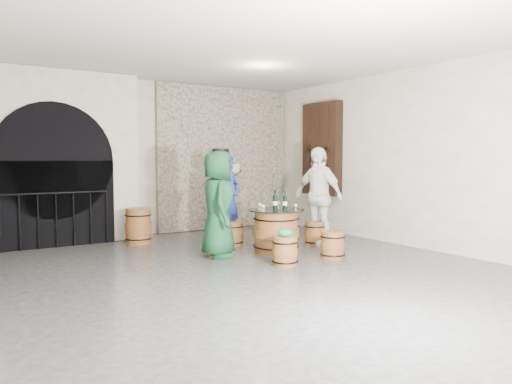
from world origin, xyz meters
TOP-DOWN VIEW (x-y plane):
  - ground at (0.00, 0.00)m, footprint 8.00×8.00m
  - wall_back at (0.00, 4.00)m, footprint 8.00×0.00m
  - wall_right at (3.50, 0.00)m, footprint 0.00×8.00m
  - ceiling at (0.00, 0.00)m, footprint 8.00×8.00m
  - stone_facing_panel at (1.80, 3.94)m, footprint 3.20×0.12m
  - arched_opening at (-1.90, 3.74)m, footprint 3.10×0.60m
  - shuttered_window at (3.38, 2.40)m, footprint 0.23×1.10m
  - barrel_table at (1.14, 0.94)m, footprint 0.95×0.95m
  - barrel_stool_left at (0.15, 1.14)m, footprint 0.40×0.40m
  - barrel_stool_far at (0.86, 1.91)m, footprint 0.40×0.40m
  - barrel_stool_right at (2.14, 1.12)m, footprint 0.40×0.40m
  - barrel_stool_near_right at (1.62, 0.05)m, footprint 0.40×0.40m
  - barrel_stool_near_left at (0.67, 0.05)m, footprint 0.40×0.40m
  - green_cap at (0.67, 0.05)m, footprint 0.26×0.21m
  - person_green at (0.13, 1.14)m, footprint 0.82×0.98m
  - person_blue at (0.83, 2.03)m, footprint 0.73×0.62m
  - person_white at (2.22, 1.13)m, footprint 0.62×1.12m
  - wine_bottle_left at (1.16, 0.99)m, footprint 0.08×0.08m
  - wine_bottle_center at (1.27, 0.87)m, footprint 0.08×0.08m
  - wine_bottle_right at (1.17, 1.03)m, footprint 0.08×0.08m
  - tasting_glass_a at (0.83, 0.85)m, footprint 0.05×0.05m
  - tasting_glass_b at (1.40, 1.09)m, footprint 0.05×0.05m
  - tasting_glass_c at (0.96, 1.18)m, footprint 0.05×0.05m
  - tasting_glass_d at (1.37, 1.18)m, footprint 0.05×0.05m
  - tasting_glass_e at (1.38, 0.72)m, footprint 0.05×0.05m
  - tasting_glass_f at (0.89, 1.00)m, footprint 0.05×0.05m
  - side_barrel at (-0.54, 3.02)m, footprint 0.50×0.50m
  - corking_press at (1.60, 3.70)m, footprint 0.75×0.47m
  - control_box at (2.05, 3.86)m, footprint 0.18×0.10m

SIDE VIEW (x-z plane):
  - ground at x=0.00m, z-range 0.00..0.00m
  - barrel_stool_left at x=0.15m, z-range 0.00..0.44m
  - barrel_stool_far at x=0.86m, z-range 0.00..0.44m
  - barrel_stool_right at x=2.14m, z-range 0.00..0.44m
  - barrel_stool_near_right at x=1.62m, z-range 0.00..0.44m
  - barrel_stool_near_left at x=0.67m, z-range 0.00..0.44m
  - side_barrel at x=-0.54m, z-range 0.00..0.66m
  - barrel_table at x=1.14m, z-range 0.00..0.73m
  - green_cap at x=0.67m, z-range 0.43..0.55m
  - tasting_glass_a at x=0.83m, z-range 0.73..0.83m
  - tasting_glass_b at x=1.40m, z-range 0.73..0.83m
  - tasting_glass_c at x=0.96m, z-range 0.73..0.83m
  - tasting_glass_d at x=1.37m, z-range 0.73..0.83m
  - tasting_glass_e at x=1.38m, z-range 0.73..0.83m
  - tasting_glass_f at x=0.89m, z-range 0.73..0.83m
  - person_blue at x=0.83m, z-range 0.00..1.69m
  - person_green at x=0.13m, z-range 0.00..1.71m
  - wine_bottle_left at x=1.16m, z-range 0.70..1.03m
  - wine_bottle_center at x=1.27m, z-range 0.70..1.03m
  - wine_bottle_right at x=1.17m, z-range 0.70..1.03m
  - person_white at x=2.22m, z-range 0.00..1.80m
  - corking_press at x=1.60m, z-range 0.15..1.95m
  - control_box at x=2.05m, z-range 1.24..1.46m
  - arched_opening at x=-1.90m, z-range -0.01..3.18m
  - wall_back at x=0.00m, z-range -2.40..5.60m
  - wall_right at x=3.50m, z-range -2.40..5.60m
  - stone_facing_panel at x=1.80m, z-range 0.01..3.19m
  - shuttered_window at x=3.38m, z-range 0.80..2.80m
  - ceiling at x=0.00m, z-range 3.20..3.20m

